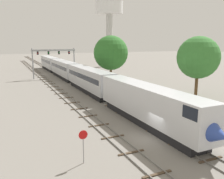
# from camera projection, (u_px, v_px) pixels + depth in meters

# --- Properties ---
(ground_plane) EXTENTS (400.00, 400.00, 0.00)m
(ground_plane) POSITION_uv_depth(u_px,v_px,m) (151.00, 139.00, 24.93)
(ground_plane) COLOR gray
(track_main) EXTENTS (2.60, 200.00, 0.16)m
(track_main) POSITION_uv_depth(u_px,v_px,m) (54.00, 72.00, 79.22)
(track_main) COLOR slate
(track_main) RESTS_ON ground
(track_near) EXTENTS (2.60, 160.00, 0.16)m
(track_near) POSITION_uv_depth(u_px,v_px,m) (48.00, 83.00, 59.14)
(track_near) COLOR slate
(track_near) RESTS_ON ground
(passenger_train) EXTENTS (3.04, 85.57, 4.80)m
(passenger_train) POSITION_uv_depth(u_px,v_px,m) (74.00, 73.00, 57.69)
(passenger_train) COLOR silver
(passenger_train) RESTS_ON ground
(signal_gantry) EXTENTS (12.10, 0.49, 8.31)m
(signal_gantry) POSITION_uv_depth(u_px,v_px,m) (54.00, 56.00, 66.49)
(signal_gantry) COLOR #999BA0
(signal_gantry) RESTS_ON ground
(water_tower) EXTENTS (11.22, 11.22, 27.44)m
(water_tower) POSITION_uv_depth(u_px,v_px,m) (109.00, 11.00, 96.43)
(water_tower) COLOR beige
(water_tower) RESTS_ON ground
(stop_sign) EXTENTS (0.76, 0.08, 2.88)m
(stop_sign) POSITION_uv_depth(u_px,v_px,m) (83.00, 142.00, 19.55)
(stop_sign) COLOR gray
(stop_sign) RESTS_ON ground
(trackside_tree_left) EXTENTS (8.26, 8.26, 11.51)m
(trackside_tree_left) POSITION_uv_depth(u_px,v_px,m) (111.00, 53.00, 57.29)
(trackside_tree_left) COLOR brown
(trackside_tree_left) RESTS_ON ground
(trackside_tree_mid) EXTENTS (7.57, 7.57, 11.00)m
(trackside_tree_mid) POSITION_uv_depth(u_px,v_px,m) (198.00, 58.00, 42.67)
(trackside_tree_mid) COLOR brown
(trackside_tree_mid) RESTS_ON ground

